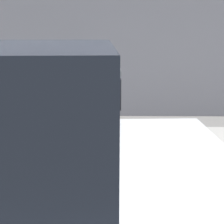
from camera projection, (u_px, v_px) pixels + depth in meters
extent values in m
cube|color=#9E9B96|center=(104.00, 159.00, 4.64)|extent=(24.00, 2.80, 0.12)
cylinder|color=#2D2D30|center=(112.00, 154.00, 3.35)|extent=(0.07, 0.07, 1.01)
cube|color=black|center=(112.00, 94.00, 3.18)|extent=(0.19, 0.13, 0.32)
cube|color=gray|center=(112.00, 93.00, 3.11)|extent=(0.10, 0.01, 0.11)
cylinder|color=slate|center=(112.00, 73.00, 3.13)|extent=(0.19, 0.10, 0.19)
cylinder|color=black|center=(104.00, 197.00, 3.05)|extent=(0.68, 0.25, 0.67)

